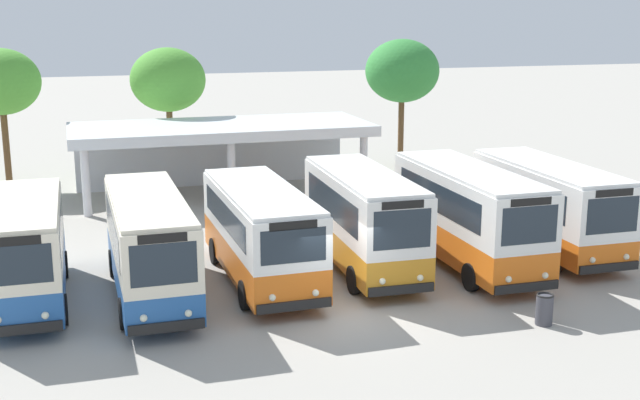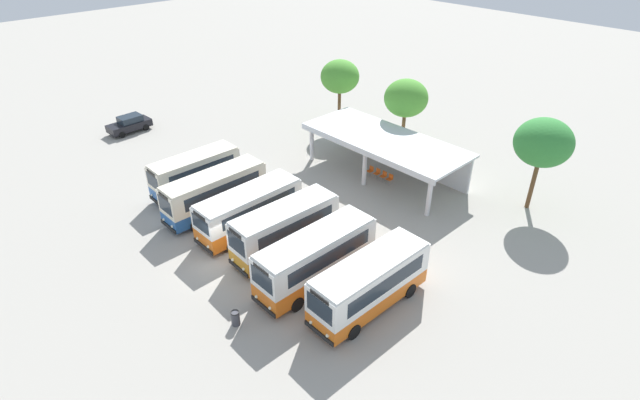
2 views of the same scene
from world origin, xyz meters
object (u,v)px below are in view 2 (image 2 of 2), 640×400
Objects in this scene: city_bus_fourth_amber at (285,228)px; city_bus_far_end_green at (370,282)px; city_bus_middle_cream at (249,209)px; waiting_chair_second_from_end at (377,172)px; parked_car_flank at (130,124)px; city_bus_second_in_row at (215,191)px; waiting_chair_fourth_seat at (390,178)px; city_bus_nearest_orange at (195,172)px; litter_bin_apron at (235,318)px; city_bus_fifth_blue at (316,257)px; waiting_chair_end_by_column at (371,170)px; waiting_chair_middle_seat at (384,175)px.

city_bus_far_end_green is at bearing 0.69° from city_bus_fourth_amber.
waiting_chair_second_from_end is at bearing 84.64° from city_bus_middle_cream.
parked_car_flank is at bearing 177.94° from city_bus_far_end_green.
waiting_chair_fourth_seat is (6.08, 12.59, -1.23)m from city_bus_second_in_row.
litter_bin_apron is at bearing -23.61° from city_bus_nearest_orange.
city_bus_second_in_row is at bearing -176.97° from city_bus_far_end_green.
city_bus_fifth_blue is at bearing 85.73° from litter_bin_apron.
city_bus_fifth_blue is at bearing -64.36° from waiting_chair_second_from_end.
litter_bin_apron reaches higher than waiting_chair_fourth_seat.
parked_car_flank is at bearing 174.03° from city_bus_second_in_row.
city_bus_middle_cream is at bearing 138.41° from litter_bin_apron.
city_bus_second_in_row is 10.75m from city_bus_fifth_blue.
city_bus_fifth_blue is (10.74, 0.04, 0.11)m from city_bus_second_in_row.
city_bus_fifth_blue is 29.40m from parked_car_flank.
waiting_chair_middle_seat is (1.36, 0.10, 0.00)m from waiting_chair_end_by_column.
waiting_chair_fourth_seat is at bearing 2.37° from waiting_chair_end_by_column.
waiting_chair_second_from_end is (-9.60, 11.83, -1.26)m from city_bus_far_end_green.
city_bus_fifth_blue is 3.65m from city_bus_far_end_green.
city_bus_fifth_blue reaches higher than waiting_chair_middle_seat.
city_bus_fourth_amber reaches higher than city_bus_second_in_row.
parked_car_flank is 24.96m from waiting_chair_end_by_column.
city_bus_nearest_orange is 0.93× the size of city_bus_far_end_green.
city_bus_middle_cream is at bearing -98.51° from waiting_chair_middle_seat.
waiting_chair_middle_seat is at bearing 178.99° from waiting_chair_fourth_seat.
city_bus_far_end_green is at bearing 57.59° from litter_bin_apron.
waiting_chair_second_from_end is 0.68m from waiting_chair_middle_seat.
parked_car_flank is 4.69× the size of litter_bin_apron.
litter_bin_apron is (3.17, -6.21, -1.39)m from city_bus_fourth_amber.
city_bus_second_in_row is 13.50m from waiting_chair_second_from_end.
waiting_chair_middle_seat and waiting_chair_fourth_seat have the same top height.
city_bus_fifth_blue is 5.77m from litter_bin_apron.
city_bus_far_end_green is 8.95× the size of waiting_chair_fourth_seat.
waiting_chair_fourth_seat is at bearing 78.38° from city_bus_middle_cream.
city_bus_far_end_green is 7.58m from litter_bin_apron.
city_bus_second_in_row is at bearing -179.80° from city_bus_fifth_blue.
litter_bin_apron is (-0.42, -5.58, -1.41)m from city_bus_fifth_blue.
city_bus_fifth_blue reaches higher than city_bus_middle_cream.
waiting_chair_fourth_seat is (2.03, 0.08, 0.00)m from waiting_chair_end_by_column.
city_bus_fourth_amber is 8.74× the size of waiting_chair_middle_seat.
city_bus_fifth_blue is at bearing -2.01° from city_bus_nearest_orange.
waiting_chair_end_by_column is (4.04, 12.50, -1.23)m from city_bus_second_in_row.
city_bus_second_in_row is 11.79m from litter_bin_apron.
city_bus_middle_cream is at bearing -176.39° from city_bus_fourth_amber.
parked_car_flank is 4.91× the size of waiting_chair_end_by_column.
parked_car_flank is 26.85m from waiting_chair_fourth_seat.
city_bus_fifth_blue is at bearing -61.74° from waiting_chair_end_by_column.
waiting_chair_end_by_column is 1.00× the size of waiting_chair_fourth_seat.
city_bus_fourth_amber reaches higher than waiting_chair_second_from_end.
city_bus_middle_cream is (7.16, -0.09, -0.02)m from city_bus_nearest_orange.
waiting_chair_second_from_end is (4.72, 12.59, -1.23)m from city_bus_second_in_row.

